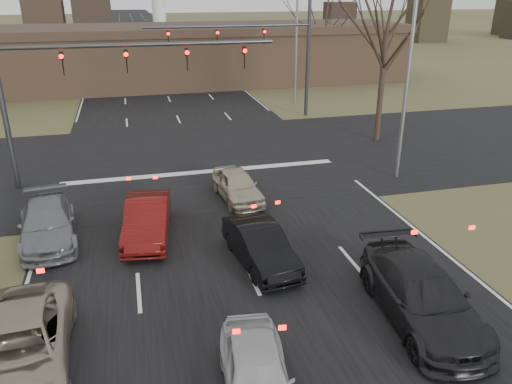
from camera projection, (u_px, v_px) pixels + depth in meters
The scene contains 16 objects.
ground at pixel (279, 336), 13.17m from camera, with size 360.00×360.00×0.00m, color #484F2A.
road_main at pixel (149, 56), 66.89m from camera, with size 14.00×300.00×0.02m, color black.
road_cross at pixel (197, 160), 26.60m from camera, with size 200.00×14.00×0.02m, color black.
building at pixel (182, 55), 46.64m from camera, with size 42.40×10.40×5.30m.
mast_arm_near at pixel (79, 73), 21.67m from camera, with size 12.12×0.24×8.00m.
mast_arm_far at pixel (269, 44), 33.28m from camera, with size 11.12×0.24×8.00m.
streetlight_right_near at pixel (406, 59), 22.03m from camera, with size 2.34×0.25×10.00m.
streetlight_right_far at pixel (294, 30), 37.37m from camera, with size 2.34×0.25×10.00m.
tree_right_far at pixel (326, 6), 45.32m from camera, with size 5.40×5.40×9.00m.
car_silver_suv at pixel (18, 349), 11.66m from camera, with size 2.34×5.08×1.41m, color #9D957F.
car_white_sedan at pixel (257, 375), 10.95m from camera, with size 1.53×3.80×1.30m, color #BBBBBD.
car_black_hatch at pixel (260, 246), 16.40m from camera, with size 1.40×4.03×1.33m, color black.
car_charcoal_sedan at pixel (422, 295), 13.60m from camera, with size 2.12×5.21×1.51m, color black.
car_grey_ahead at pixel (47, 223), 17.94m from camera, with size 1.88×4.62×1.34m, color slate.
car_red_ahead at pixel (147, 219), 18.17m from camera, with size 1.50×4.31×1.42m, color #590E0C.
car_silver_ahead at pixel (237, 185), 21.44m from camera, with size 1.52×3.78×1.29m, color #B5AF92.
Camera 1 is at (-3.25, -10.24, 8.55)m, focal length 35.00 mm.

